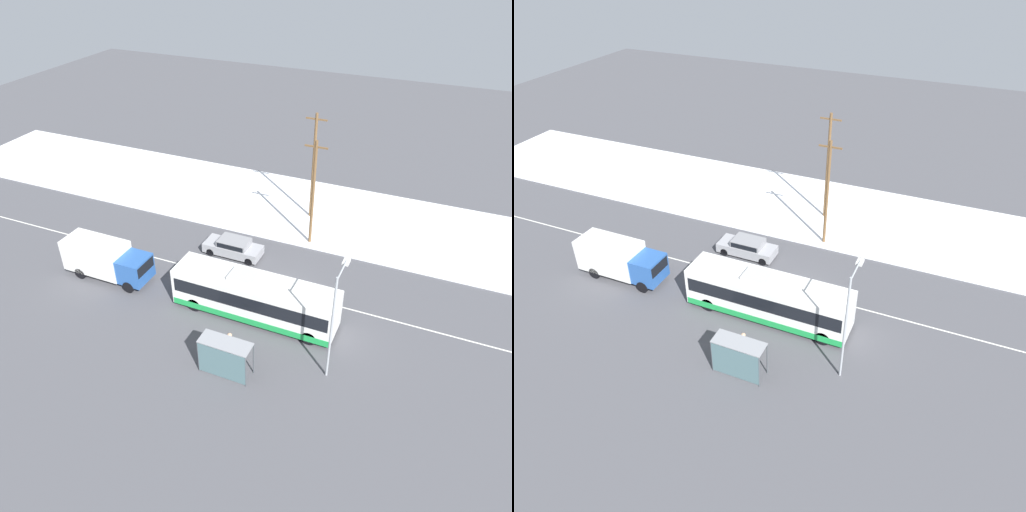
% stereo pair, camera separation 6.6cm
% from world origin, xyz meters
% --- Properties ---
extents(ground_plane, '(120.00, 120.00, 0.00)m').
position_xyz_m(ground_plane, '(0.00, 0.00, 0.00)').
color(ground_plane, '#4C4C51').
extents(snow_lot, '(80.00, 11.84, 0.12)m').
position_xyz_m(snow_lot, '(0.00, 12.00, 0.06)').
color(snow_lot, white).
rests_on(snow_lot, ground_plane).
extents(lane_marking_center, '(60.00, 0.12, 0.00)m').
position_xyz_m(lane_marking_center, '(0.00, 0.00, 0.00)').
color(lane_marking_center, silver).
rests_on(lane_marking_center, ground_plane).
extents(city_bus, '(11.19, 2.57, 3.19)m').
position_xyz_m(city_bus, '(-0.79, -3.17, 1.56)').
color(city_bus, white).
rests_on(city_bus, ground_plane).
extents(box_truck, '(6.67, 2.30, 2.86)m').
position_xyz_m(box_truck, '(-12.64, -3.42, 1.59)').
color(box_truck, silver).
rests_on(box_truck, ground_plane).
extents(sedan_car, '(4.64, 1.80, 1.44)m').
position_xyz_m(sedan_car, '(-5.25, 2.85, 0.79)').
color(sedan_car, '#9E9EA3').
rests_on(sedan_car, ground_plane).
extents(pedestrian_at_stop, '(0.66, 0.29, 1.82)m').
position_xyz_m(pedestrian_at_stop, '(-0.70, -7.18, 1.12)').
color(pedestrian_at_stop, '#23232D').
rests_on(pedestrian_at_stop, ground_plane).
extents(bus_shelter, '(3.11, 1.20, 2.40)m').
position_xyz_m(bus_shelter, '(-0.31, -8.76, 1.68)').
color(bus_shelter, gray).
rests_on(bus_shelter, ground_plane).
extents(streetlamp, '(0.36, 2.22, 7.21)m').
position_xyz_m(streetlamp, '(5.21, -5.96, 4.52)').
color(streetlamp, '#9EA3A8').
rests_on(streetlamp, ground_plane).
extents(utility_pole_roadside, '(1.80, 0.24, 8.87)m').
position_xyz_m(utility_pole_roadside, '(-0.25, 6.97, 4.63)').
color(utility_pole_roadside, brown).
rests_on(utility_pole_roadside, ground_plane).
extents(utility_pole_snowlot, '(1.80, 0.24, 9.47)m').
position_xyz_m(utility_pole_snowlot, '(-1.58, 11.08, 4.93)').
color(utility_pole_snowlot, brown).
rests_on(utility_pole_snowlot, ground_plane).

